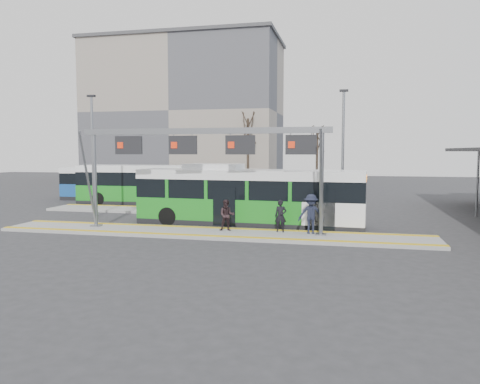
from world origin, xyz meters
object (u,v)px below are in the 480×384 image
object	(u,v)px
hero_bus	(249,198)
passenger_b	(227,215)
gantry	(204,149)
passenger_a	(281,216)
passenger_c	(311,214)

from	to	relation	value
hero_bus	passenger_b	xyz separation A→B (m)	(-0.56, -2.73, -0.65)
gantry	passenger_a	world-z (taller)	gantry
passenger_b	gantry	bearing A→B (deg)	177.16
gantry	passenger_b	xyz separation A→B (m)	(1.12, 0.18, -3.36)
gantry	hero_bus	distance (m)	4.31
passenger_c	passenger_b	bearing A→B (deg)	175.55
passenger_c	hero_bus	bearing A→B (deg)	138.62
passenger_c	passenger_a	bearing A→B (deg)	169.07
hero_bus	passenger_b	world-z (taller)	hero_bus
gantry	passenger_c	size ratio (longest dim) A/B	6.70
hero_bus	passenger_a	world-z (taller)	hero_bus
gantry	passenger_b	bearing A→B (deg)	9.31
passenger_a	passenger_c	distance (m)	1.53
hero_bus	passenger_a	size ratio (longest dim) A/B	7.91
hero_bus	passenger_b	bearing A→B (deg)	-98.60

